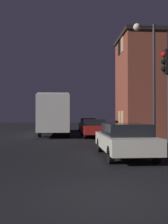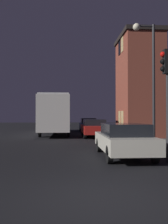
% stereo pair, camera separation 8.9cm
% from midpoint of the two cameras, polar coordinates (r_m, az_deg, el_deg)
% --- Properties ---
extents(ground_plane, '(120.00, 120.00, 0.00)m').
position_cam_midpoint_polar(ground_plane, '(5.52, 5.24, -18.81)').
color(ground_plane, black).
extents(brick_building, '(3.05, 4.56, 7.89)m').
position_cam_midpoint_polar(brick_building, '(20.06, 12.23, 5.99)').
color(brick_building, brown).
rests_on(brick_building, sidewalk).
extents(streetlamp, '(1.16, 0.38, 6.36)m').
position_cam_midpoint_polar(streetlamp, '(13.55, 14.40, 10.12)').
color(streetlamp, '#28282B').
rests_on(streetlamp, sidewalk).
extents(traffic_light, '(0.43, 0.24, 4.16)m').
position_cam_midpoint_polar(traffic_light, '(9.78, 18.35, 6.73)').
color(traffic_light, '#28282B').
rests_on(traffic_light, ground).
extents(bus, '(2.48, 11.33, 3.43)m').
position_cam_midpoint_polar(bus, '(23.85, -6.57, -0.06)').
color(bus, beige).
rests_on(bus, ground).
extents(car_near_lane, '(1.84, 4.46, 1.38)m').
position_cam_midpoint_polar(car_near_lane, '(10.50, 8.95, -6.12)').
color(car_near_lane, beige).
rests_on(car_near_lane, ground).
extents(car_mid_lane, '(1.81, 4.55, 1.43)m').
position_cam_midpoint_polar(car_mid_lane, '(19.99, 2.09, -3.57)').
color(car_mid_lane, '#B21E19').
rests_on(car_mid_lane, ground).
extents(car_far_lane, '(1.73, 4.15, 1.45)m').
position_cam_midpoint_polar(car_far_lane, '(27.32, 0.72, -2.87)').
color(car_far_lane, navy).
rests_on(car_far_lane, ground).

